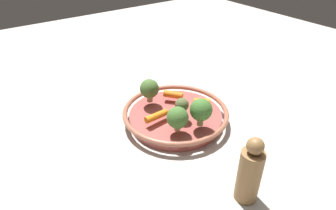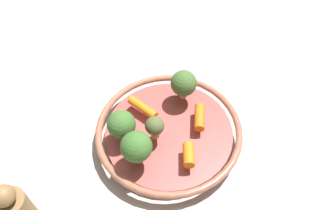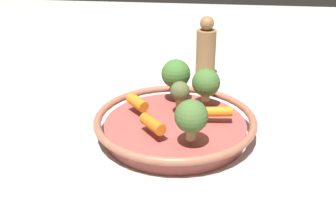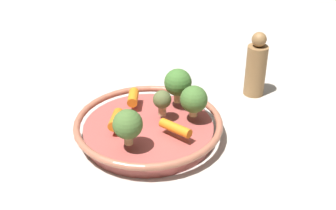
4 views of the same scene
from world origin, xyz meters
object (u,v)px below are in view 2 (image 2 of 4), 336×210
Objects in this scene: baby_carrot_center at (143,108)px; broccoli_floret_mid at (184,84)px; baby_carrot_near_rim at (200,117)px; broccoli_floret_small at (155,126)px; broccoli_floret_edge at (121,125)px; baby_carrot_back at (189,155)px; broccoli_floret_large at (136,147)px; serving_bowl at (169,133)px.

broccoli_floret_mid is (-0.08, 0.03, 0.03)m from baby_carrot_center.
broccoli_floret_small is (0.09, -0.04, 0.02)m from baby_carrot_near_rim.
broccoli_floret_mid is 0.15m from broccoli_floret_edge.
baby_carrot_back is 0.62× the size of broccoli_floret_large.
broccoli_floret_small is at bearing -23.36° from baby_carrot_near_rim.
broccoli_floret_edge is at bearing 13.54° from baby_carrot_center.
broccoli_floret_small is at bearing 14.10° from broccoli_floret_mid.
broccoli_floret_large is at bearing -9.37° from baby_carrot_near_rim.
broccoli_floret_large is at bearing 13.76° from broccoli_floret_mid.
broccoli_floret_mid is at bearing -166.24° from broccoli_floret_large.
broccoli_floret_large is at bearing 41.66° from baby_carrot_center.
broccoli_floret_edge is (0.13, -0.08, 0.03)m from baby_carrot_near_rim.
baby_carrot_back is (0.02, 0.14, 0.00)m from baby_carrot_center.
broccoli_floret_mid is (-0.02, -0.07, 0.03)m from baby_carrot_near_rim.
broccoli_floret_small is (0.03, -0.01, 0.05)m from serving_bowl.
serving_bowl is 4.61× the size of broccoli_floret_edge.
baby_carrot_back is 0.08m from broccoli_floret_small.
broccoli_floret_mid is (-0.08, -0.03, 0.06)m from serving_bowl.
serving_bowl is at bearing -30.97° from baby_carrot_near_rim.
broccoli_floret_edge reaches higher than broccoli_floret_small.
baby_carrot_back is at bearing 95.80° from broccoli_floret_small.
baby_carrot_center is at bearing -138.34° from broccoli_floret_large.
baby_carrot_center is at bearing -84.81° from serving_bowl.
baby_carrot_back reaches higher than serving_bowl.
serving_bowl is at bearing -174.72° from broccoli_floret_large.
baby_carrot_near_rim is at bearing 146.97° from broccoli_floret_edge.
baby_carrot_back is 0.71× the size of broccoli_floret_edge.
broccoli_floret_small is at bearing -166.89° from broccoli_floret_large.
broccoli_floret_edge is at bearing -34.48° from serving_bowl.
serving_bowl is 6.45× the size of baby_carrot_back.
baby_carrot_center is at bearing -21.99° from broccoli_floret_mid.
broccoli_floret_mid is 1.07× the size of broccoli_floret_edge.
serving_bowl is 0.11m from broccoli_floret_large.
broccoli_floret_mid is at bearing -110.47° from baby_carrot_near_rim.
broccoli_floret_large is 0.06m from broccoli_floret_small.
broccoli_floret_edge reaches higher than baby_carrot_center.
baby_carrot_center is 0.14m from baby_carrot_back.
broccoli_floret_small is (-0.04, 0.05, -0.00)m from broccoli_floret_edge.
baby_carrot_center is 0.12m from baby_carrot_near_rim.
serving_bowl is 0.08m from baby_carrot_back.
baby_carrot_center is 0.91× the size of broccoli_floret_large.
broccoli_floret_small reaches higher than baby_carrot_center.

